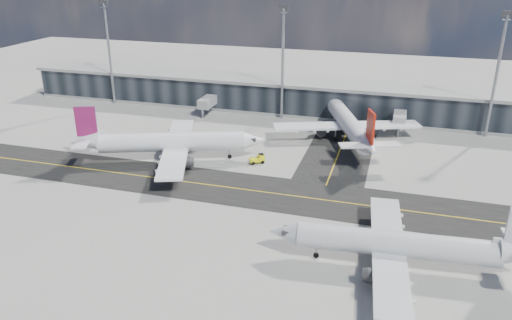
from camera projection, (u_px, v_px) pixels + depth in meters
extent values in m
plane|color=gray|center=(218.00, 196.00, 89.58)|extent=(300.00, 300.00, 0.00)
cube|color=black|center=(225.00, 187.00, 93.12)|extent=(180.00, 14.00, 0.02)
cube|color=black|center=(343.00, 141.00, 115.83)|extent=(14.00, 50.00, 0.02)
cube|color=yellow|center=(225.00, 187.00, 93.11)|extent=(180.00, 0.25, 0.01)
cube|color=yellow|center=(343.00, 141.00, 115.82)|extent=(0.25, 50.00, 0.01)
cube|color=black|center=(288.00, 97.00, 136.76)|extent=(150.00, 12.00, 8.00)
cube|color=gray|center=(288.00, 81.00, 135.08)|extent=(152.00, 13.00, 0.80)
cube|color=gray|center=(288.00, 109.00, 138.13)|extent=(150.00, 12.20, 0.80)
cube|color=gray|center=(209.00, 101.00, 135.14)|extent=(3.00, 10.00, 2.40)
cylinder|color=gray|center=(203.00, 114.00, 131.59)|extent=(0.60, 0.60, 2.40)
cube|color=gray|center=(400.00, 116.00, 121.96)|extent=(3.00, 10.00, 2.40)
cylinder|color=gray|center=(398.00, 132.00, 118.41)|extent=(0.60, 0.60, 2.40)
cylinder|color=gray|center=(110.00, 55.00, 139.92)|extent=(0.70, 0.70, 28.00)
cube|color=#2D2D30|center=(104.00, 2.00, 134.49)|extent=(2.50, 0.50, 1.40)
cylinder|color=gray|center=(283.00, 66.00, 126.73)|extent=(0.70, 0.70, 28.00)
cube|color=#2D2D30|center=(284.00, 8.00, 121.30)|extent=(2.50, 0.50, 1.40)
cylinder|color=gray|center=(496.00, 79.00, 113.55)|extent=(0.70, 0.70, 28.00)
cube|color=#2D2D30|center=(508.00, 14.00, 108.12)|extent=(2.50, 0.50, 1.40)
cylinder|color=white|center=(172.00, 142.00, 103.91)|extent=(29.61, 14.00, 4.01)
cone|color=white|center=(253.00, 140.00, 104.82)|extent=(6.07, 5.47, 4.01)
cone|color=white|center=(86.00, 141.00, 102.74)|extent=(7.01, 5.81, 4.01)
cube|color=white|center=(177.00, 146.00, 104.35)|extent=(16.30, 33.72, 0.50)
cylinder|color=#2D2D30|center=(184.00, 141.00, 110.36)|extent=(4.74, 3.60, 2.30)
cylinder|color=#2D2D30|center=(180.00, 162.00, 99.28)|extent=(4.74, 3.60, 2.30)
cube|color=silver|center=(184.00, 138.00, 110.06)|extent=(2.02, 1.06, 0.80)
cube|color=silver|center=(179.00, 158.00, 98.97)|extent=(2.02, 1.06, 0.80)
cube|color=#631352|center=(86.00, 121.00, 101.16)|extent=(4.11, 1.86, 6.21)
cube|color=white|center=(86.00, 138.00, 102.51)|extent=(6.73, 12.25, 0.35)
cube|color=#2D2D30|center=(251.00, 139.00, 104.64)|extent=(2.63, 2.75, 0.70)
cylinder|color=gray|center=(230.00, 153.00, 105.63)|extent=(0.31, 0.31, 2.00)
cylinder|color=black|center=(230.00, 156.00, 105.91)|extent=(0.97, 0.64, 0.90)
cylinder|color=black|center=(170.00, 152.00, 107.95)|extent=(1.21, 0.85, 1.10)
cylinder|color=black|center=(167.00, 163.00, 102.40)|extent=(1.21, 0.85, 1.10)
cylinder|color=white|center=(348.00, 123.00, 115.58)|extent=(14.39, 29.85, 4.05)
cone|color=white|center=(333.00, 102.00, 131.43)|extent=(5.56, 6.15, 4.05)
cone|color=white|center=(369.00, 148.00, 99.03)|extent=(5.91, 7.10, 4.05)
cube|color=white|center=(347.00, 126.00, 116.90)|extent=(33.99, 16.75, 0.51)
cylinder|color=#2D2D30|center=(320.00, 129.00, 117.88)|extent=(3.66, 4.79, 2.33)
cylinder|color=#2D2D30|center=(371.00, 128.00, 118.63)|extent=(3.66, 4.79, 2.33)
cube|color=silver|center=(320.00, 126.00, 117.57)|extent=(1.09, 2.04, 0.81)
cube|color=silver|center=(371.00, 125.00, 118.32)|extent=(1.09, 2.04, 0.81)
cube|color=red|center=(371.00, 127.00, 97.87)|extent=(1.91, 4.14, 6.27)
cube|color=white|center=(370.00, 145.00, 98.79)|extent=(12.36, 6.89, 0.35)
cube|color=#2D2D30|center=(333.00, 101.00, 130.81)|extent=(2.79, 2.67, 0.71)
cylinder|color=gray|center=(336.00, 119.00, 127.85)|extent=(0.31, 0.31, 2.02)
cylinder|color=black|center=(336.00, 121.00, 128.14)|extent=(0.65, 0.98, 0.91)
cylinder|color=black|center=(335.00, 139.00, 115.79)|extent=(0.86, 1.22, 1.11)
cylinder|color=black|center=(361.00, 138.00, 116.17)|extent=(0.86, 1.22, 1.11)
cylinder|color=silver|center=(396.00, 244.00, 68.13)|extent=(27.07, 5.96, 3.58)
cone|color=silver|center=(286.00, 233.00, 70.92)|extent=(4.78, 3.97, 3.58)
cube|color=silver|center=(388.00, 249.00, 68.63)|extent=(7.18, 30.71, 0.45)
cylinder|color=#2D2D30|center=(382.00, 277.00, 64.31)|extent=(3.93, 2.39, 2.06)
cylinder|color=#2D2D30|center=(380.00, 235.00, 74.04)|extent=(3.93, 2.39, 2.06)
cube|color=silver|center=(383.00, 272.00, 64.04)|extent=(1.82, 0.52, 0.72)
cube|color=silver|center=(381.00, 230.00, 73.77)|extent=(1.82, 0.52, 0.72)
cube|color=#2D2D30|center=(289.00, 231.00, 70.70)|extent=(1.96, 2.12, 0.63)
cylinder|color=gray|center=(316.00, 251.00, 71.06)|extent=(0.23, 0.23, 1.79)
cylinder|color=black|center=(316.00, 255.00, 71.32)|extent=(0.83, 0.38, 0.81)
cylinder|color=black|center=(401.00, 275.00, 66.71)|extent=(1.02, 0.53, 0.98)
cylinder|color=black|center=(399.00, 253.00, 71.58)|extent=(1.02, 0.53, 0.98)
cube|color=#DAD80B|center=(257.00, 160.00, 103.41)|extent=(3.36, 2.93, 0.72)
cube|color=#DAD80B|center=(261.00, 156.00, 103.42)|extent=(1.69, 1.74, 0.93)
cube|color=black|center=(261.00, 155.00, 103.29)|extent=(1.58, 1.64, 0.26)
cylinder|color=black|center=(261.00, 160.00, 104.45)|extent=(0.74, 0.62, 0.72)
cylinder|color=black|center=(263.00, 162.00, 103.28)|extent=(0.74, 0.62, 0.72)
cylinder|color=black|center=(251.00, 161.00, 103.87)|extent=(0.74, 0.62, 0.72)
cylinder|color=black|center=(253.00, 163.00, 102.69)|extent=(0.74, 0.62, 0.72)
imported|color=white|center=(359.00, 135.00, 117.68)|extent=(3.83, 6.17, 1.59)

